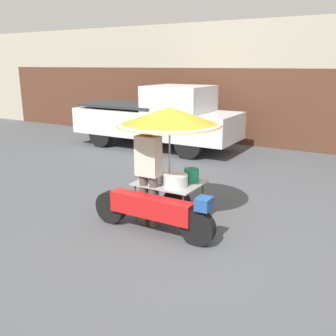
% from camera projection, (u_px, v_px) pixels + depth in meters
% --- Properties ---
extents(ground_plane, '(36.00, 36.00, 0.00)m').
position_uv_depth(ground_plane, '(176.00, 239.00, 5.58)').
color(ground_plane, '#4C4F54').
extents(shopfront_building, '(28.00, 2.06, 3.82)m').
position_uv_depth(shopfront_building, '(300.00, 85.00, 11.78)').
color(shopfront_building, '#B2A893').
rests_on(shopfront_building, ground).
extents(vendor_motorcycle_cart, '(2.10, 1.65, 1.88)m').
position_uv_depth(vendor_motorcycle_cart, '(167.00, 139.00, 5.81)').
color(vendor_motorcycle_cart, black).
rests_on(vendor_motorcycle_cart, ground).
extents(vendor_person, '(0.38, 0.23, 1.69)m').
position_uv_depth(vendor_person, '(148.00, 168.00, 5.83)').
color(vendor_person, '#4C473D').
rests_on(vendor_person, ground).
extents(pickup_truck, '(5.16, 1.80, 1.92)m').
position_uv_depth(pickup_truck, '(159.00, 118.00, 11.41)').
color(pickup_truck, black).
rests_on(pickup_truck, ground).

